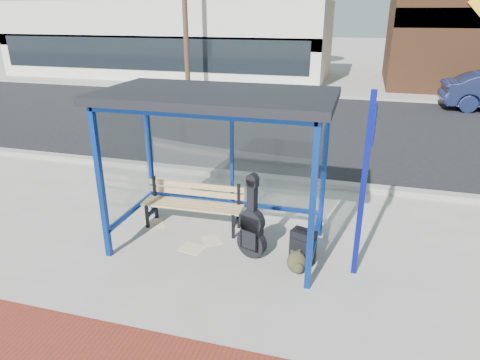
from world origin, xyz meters
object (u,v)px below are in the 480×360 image
(guitar_bag, at_px, (252,229))
(suitcase, at_px, (303,247))
(bench, at_px, (194,202))
(backpack, at_px, (297,263))

(guitar_bag, distance_m, suitcase, 0.78)
(guitar_bag, relative_size, suitcase, 2.12)
(guitar_bag, xyz_separation_m, suitcase, (0.76, -0.01, -0.19))
(bench, distance_m, suitcase, 2.07)
(suitcase, bearing_deg, backpack, -80.96)
(suitcase, bearing_deg, bench, 179.98)
(backpack, bearing_deg, suitcase, 55.87)
(suitcase, bearing_deg, guitar_bag, -161.35)
(bench, relative_size, guitar_bag, 1.37)
(guitar_bag, bearing_deg, suitcase, 18.85)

